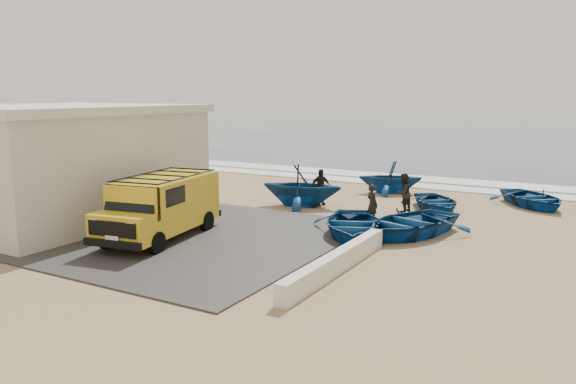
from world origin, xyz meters
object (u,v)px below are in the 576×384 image
at_px(van, 162,205).
at_px(fisherman_back, 320,187).
at_px(boat_near_left, 352,224).
at_px(boat_mid_left, 302,185).
at_px(boat_near_right, 410,223).
at_px(boat_far_left, 390,177).
at_px(parapet, 337,262).
at_px(building, 55,161).
at_px(fisherman_front, 372,204).
at_px(fisherman_middle, 403,193).
at_px(boat_far_right, 533,198).
at_px(boat_mid_right, 436,202).

distance_m(van, fisherman_back, 7.95).
xyz_separation_m(boat_near_left, boat_mid_left, (-3.90, 3.62, 0.49)).
distance_m(boat_near_right, boat_far_left, 8.21).
relative_size(parapet, boat_near_right, 1.42).
bearing_deg(building, boat_near_left, 13.90).
bearing_deg(fisherman_front, boat_far_left, -42.12).
xyz_separation_m(fisherman_front, fisherman_middle, (0.26, 2.74, 0.04)).
height_order(boat_near_left, boat_far_left, boat_far_left).
bearing_deg(fisherman_middle, boat_far_left, -138.47).
bearing_deg(building, parapet, -4.58).
relative_size(boat_mid_left, fisherman_front, 2.26).
bearing_deg(parapet, fisherman_back, 119.23).
distance_m(building, boat_mid_left, 9.89).
relative_size(van, boat_near_left, 1.32).
bearing_deg(parapet, boat_far_left, 103.24).
relative_size(parapet, fisherman_back, 3.84).
height_order(boat_near_left, boat_mid_left, boat_mid_left).
xyz_separation_m(boat_far_right, fisherman_middle, (-4.46, -3.72, 0.41)).
xyz_separation_m(boat_mid_left, boat_mid_right, (5.17, 2.05, -0.55)).
xyz_separation_m(boat_mid_left, fisherman_back, (0.57, 0.65, -0.11)).
relative_size(boat_mid_right, fisherman_middle, 2.08).
distance_m(boat_near_left, fisherman_middle, 4.67).
relative_size(van, boat_mid_right, 1.58).
bearing_deg(boat_mid_right, van, -159.89).
height_order(boat_near_right, fisherman_back, fisherman_back).
relative_size(boat_near_right, fisherman_back, 2.71).
bearing_deg(boat_far_left, fisherman_back, -42.15).
height_order(parapet, boat_near_left, boat_near_left).
height_order(boat_mid_left, fisherman_middle, boat_mid_left).
relative_size(boat_far_right, fisherman_front, 2.44).
height_order(boat_mid_right, fisherman_back, fisherman_back).
bearing_deg(boat_mid_right, boat_near_left, -136.53).
height_order(boat_near_left, fisherman_back, fisherman_back).
distance_m(building, boat_far_left, 14.92).
relative_size(boat_near_right, boat_far_left, 1.43).
bearing_deg(boat_mid_left, boat_near_right, -126.86).
relative_size(parapet, boat_far_right, 1.64).
distance_m(boat_mid_right, fisherman_back, 4.83).
relative_size(fisherman_front, fisherman_middle, 0.95).
xyz_separation_m(boat_mid_right, fisherman_middle, (-1.05, -1.03, 0.45)).
height_order(boat_mid_left, fisherman_back, boat_mid_left).
xyz_separation_m(boat_near_right, boat_mid_right, (-0.37, 4.63, -0.10)).
relative_size(fisherman_middle, fisherman_back, 1.01).
bearing_deg(boat_mid_right, boat_far_right, 4.39).
relative_size(building, van, 1.82).
distance_m(boat_mid_right, fisherman_front, 4.01).
bearing_deg(fisherman_back, fisherman_front, -83.58).
xyz_separation_m(boat_near_left, boat_far_left, (-1.71, 8.54, 0.37)).
height_order(parapet, boat_far_left, boat_far_left).
relative_size(van, fisherman_middle, 3.28).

